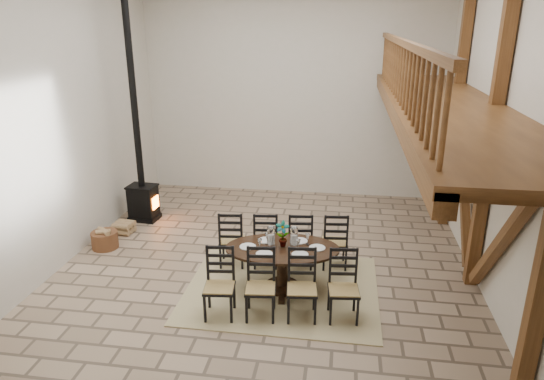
# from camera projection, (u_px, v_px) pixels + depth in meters

# --- Properties ---
(ground) EXTENTS (8.00, 8.00, 0.00)m
(ground) POSITION_uv_depth(u_px,v_px,m) (265.00, 267.00, 8.40)
(ground) COLOR #997F66
(ground) RESTS_ON ground
(room_shell) EXTENTS (7.02, 8.02, 5.01)m
(room_shell) POSITION_uv_depth(u_px,v_px,m) (343.00, 93.00, 7.23)
(room_shell) COLOR beige
(room_shell) RESTS_ON ground
(rug) EXTENTS (3.00, 2.50, 0.02)m
(rug) POSITION_uv_depth(u_px,v_px,m) (282.00, 288.00, 7.72)
(rug) COLOR tan
(rug) RESTS_ON ground
(dining_table) EXTENTS (2.39, 2.20, 1.14)m
(dining_table) POSITION_uv_depth(u_px,v_px,m) (282.00, 268.00, 7.60)
(dining_table) COLOR black
(dining_table) RESTS_ON ground
(wood_stove) EXTENTS (0.63, 0.50, 5.00)m
(wood_stove) POSITION_uv_depth(u_px,v_px,m) (140.00, 168.00, 10.04)
(wood_stove) COLOR black
(wood_stove) RESTS_ON ground
(log_basket) EXTENTS (0.49, 0.49, 0.40)m
(log_basket) POSITION_uv_depth(u_px,v_px,m) (105.00, 239.00, 9.07)
(log_basket) COLOR brown
(log_basket) RESTS_ON ground
(log_stack) EXTENTS (0.39, 0.40, 0.24)m
(log_stack) POSITION_uv_depth(u_px,v_px,m) (124.00, 228.00, 9.71)
(log_stack) COLOR #A27C5A
(log_stack) RESTS_ON ground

